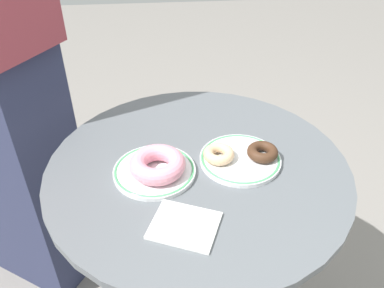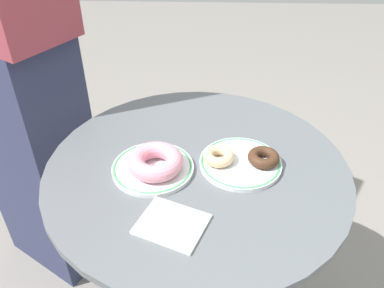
# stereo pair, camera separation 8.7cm
# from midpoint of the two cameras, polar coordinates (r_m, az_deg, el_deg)

# --- Properties ---
(cafe_table) EXTENTS (0.68, 0.68, 0.70)m
(cafe_table) POSITION_cam_midpoint_polar(r_m,az_deg,el_deg) (1.03, 3.12, -11.79)
(cafe_table) COLOR #565B60
(cafe_table) RESTS_ON ground
(plate_left) EXTENTS (0.18, 0.18, 0.01)m
(plate_left) POSITION_cam_midpoint_polar(r_m,az_deg,el_deg) (0.88, -2.78, -3.52)
(plate_left) COLOR white
(plate_left) RESTS_ON cafe_table
(plate_right) EXTENTS (0.18, 0.18, 0.01)m
(plate_right) POSITION_cam_midpoint_polar(r_m,az_deg,el_deg) (0.90, 9.70, -2.76)
(plate_right) COLOR white
(plate_right) RESTS_ON cafe_table
(donut_pink_frosted) EXTENTS (0.16, 0.16, 0.04)m
(donut_pink_frosted) POSITION_cam_midpoint_polar(r_m,az_deg,el_deg) (0.85, -2.36, -2.62)
(donut_pink_frosted) COLOR pink
(donut_pink_frosted) RESTS_ON plate_left
(donut_chocolate) EXTENTS (0.09, 0.09, 0.02)m
(donut_chocolate) POSITION_cam_midpoint_polar(r_m,az_deg,el_deg) (0.90, 12.93, -1.98)
(donut_chocolate) COLOR #422819
(donut_chocolate) RESTS_ON plate_right
(donut_glazed) EXTENTS (0.10, 0.10, 0.02)m
(donut_glazed) POSITION_cam_midpoint_polar(r_m,az_deg,el_deg) (0.89, 6.65, -1.83)
(donut_glazed) COLOR #E0B789
(donut_glazed) RESTS_ON plate_right
(paper_napkin) EXTENTS (0.15, 0.14, 0.01)m
(paper_napkin) POSITION_cam_midpoint_polar(r_m,az_deg,el_deg) (0.76, 0.43, -11.51)
(paper_napkin) COLOR white
(paper_napkin) RESTS_ON cafe_table
(person_figure) EXTENTS (0.45, 0.40, 1.72)m
(person_figure) POSITION_cam_midpoint_polar(r_m,az_deg,el_deg) (1.21, -23.17, 12.91)
(person_figure) COLOR #2D3351
(person_figure) RESTS_ON ground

